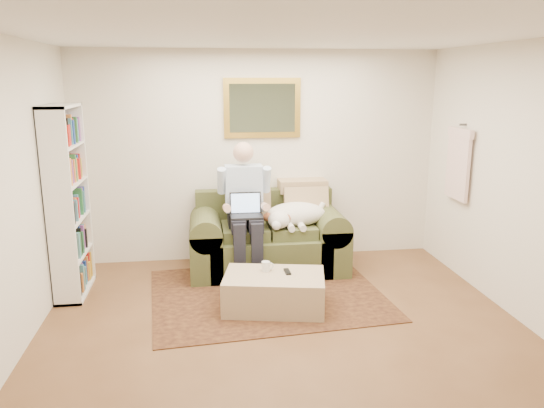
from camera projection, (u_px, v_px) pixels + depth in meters
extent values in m
cube|color=brown|center=(292.00, 352.00, 4.49)|extent=(4.50, 5.00, 0.01)
cube|color=white|center=(295.00, 30.00, 3.89)|extent=(4.50, 5.00, 0.01)
cube|color=silver|center=(258.00, 157.00, 6.60)|extent=(4.50, 0.01, 2.60)
cube|color=black|center=(267.00, 294.00, 5.67)|extent=(2.56, 2.13, 0.01)
cube|color=#424223|center=(268.00, 252.00, 6.34)|extent=(1.39, 0.89, 0.45)
cube|color=#424223|center=(264.00, 207.00, 6.60)|extent=(1.69, 0.19, 0.46)
cube|color=#424223|center=(206.00, 251.00, 6.23)|extent=(0.37, 0.89, 0.93)
cube|color=#424223|center=(328.00, 245.00, 6.42)|extent=(0.37, 0.89, 0.93)
cube|color=#424223|center=(245.00, 231.00, 6.18)|extent=(0.53, 0.60, 0.13)
cube|color=#424223|center=(292.00, 229.00, 6.25)|extent=(0.53, 0.60, 0.13)
cube|color=black|center=(247.00, 216.00, 5.93)|extent=(0.36, 0.25, 0.02)
cube|color=black|center=(245.00, 203.00, 6.02)|extent=(0.36, 0.07, 0.25)
cube|color=#99BFF2|center=(245.00, 203.00, 6.01)|extent=(0.32, 0.05, 0.21)
cube|color=tan|center=(274.00, 292.00, 5.29)|extent=(1.09, 0.81, 0.36)
cylinder|color=white|center=(266.00, 266.00, 5.34)|extent=(0.08, 0.08, 0.10)
cube|color=black|center=(287.00, 272.00, 5.31)|extent=(0.05, 0.15, 0.02)
cube|color=gold|center=(262.00, 108.00, 6.44)|extent=(0.94, 0.04, 0.72)
cube|color=gray|center=(262.00, 108.00, 6.42)|extent=(0.80, 0.01, 0.58)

